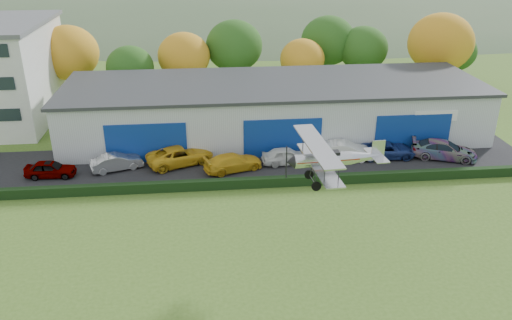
{
  "coord_description": "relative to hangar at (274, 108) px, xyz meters",
  "views": [
    {
      "loc": [
        -1.74,
        -20.77,
        18.91
      ],
      "look_at": [
        1.44,
        10.52,
        4.91
      ],
      "focal_mm": 36.53,
      "sensor_mm": 36.0,
      "label": 1
    }
  ],
  "objects": [
    {
      "name": "hangar",
      "position": [
        0.0,
        0.0,
        0.0
      ],
      "size": [
        40.6,
        12.6,
        5.3
      ],
      "color": "#B2B7BC",
      "rests_on": "ground"
    },
    {
      "name": "car_1",
      "position": [
        -14.47,
        -7.39,
        -1.89
      ],
      "size": [
        4.58,
        2.84,
        1.42
      ],
      "primitive_type": "imported",
      "rotation": [
        0.0,
        0.0,
        1.91
      ],
      "color": "silver",
      "rests_on": "apron"
    },
    {
      "name": "hedge",
      "position": [
        -2.0,
        -11.78,
        -2.26
      ],
      "size": [
        46.0,
        0.6,
        0.8
      ],
      "primitive_type": "cube",
      "color": "black",
      "rests_on": "ground"
    },
    {
      "name": "car_2",
      "position": [
        -9.11,
        -6.75,
        -1.8
      ],
      "size": [
        6.36,
        4.65,
        1.61
      ],
      "primitive_type": "imported",
      "rotation": [
        0.0,
        0.0,
        1.96
      ],
      "color": "gold",
      "rests_on": "apron"
    },
    {
      "name": "car_3",
      "position": [
        -4.6,
        -8.49,
        -1.88
      ],
      "size": [
        5.42,
        3.56,
        1.46
      ],
      "primitive_type": "imported",
      "rotation": [
        0.0,
        0.0,
        1.9
      ],
      "color": "gold",
      "rests_on": "apron"
    },
    {
      "name": "car_5",
      "position": [
        5.39,
        -7.22,
        -1.79
      ],
      "size": [
        5.09,
        2.22,
        1.63
      ],
      "primitive_type": "imported",
      "rotation": [
        0.0,
        0.0,
        1.47
      ],
      "color": "silver",
      "rests_on": "apron"
    },
    {
      "name": "car_6",
      "position": [
        9.36,
        -7.15,
        -1.91
      ],
      "size": [
        5.08,
        2.46,
        1.39
      ],
      "primitive_type": "imported",
      "rotation": [
        0.0,
        0.0,
        1.54
      ],
      "color": "navy",
      "rests_on": "apron"
    },
    {
      "name": "biplane",
      "position": [
        0.62,
        -20.89,
        3.73
      ],
      "size": [
        6.1,
        7.0,
        2.62
      ],
      "rotation": [
        0.0,
        0.0,
        0.07
      ],
      "color": "silver"
    },
    {
      "name": "car_7",
      "position": [
        14.3,
        -7.88,
        -1.78
      ],
      "size": [
        6.12,
        4.05,
        1.65
      ],
      "primitive_type": "imported",
      "rotation": [
        0.0,
        0.0,
        1.23
      ],
      "color": "gray",
      "rests_on": "apron"
    },
    {
      "name": "car_4",
      "position": [
        0.14,
        -7.62,
        -1.87
      ],
      "size": [
        4.42,
        2.0,
        1.47
      ],
      "primitive_type": "imported",
      "rotation": [
        0.0,
        0.0,
        1.63
      ],
      "color": "silver",
      "rests_on": "apron"
    },
    {
      "name": "apron",
      "position": [
        -2.0,
        -6.98,
        -2.63
      ],
      "size": [
        48.0,
        9.0,
        0.05
      ],
      "primitive_type": "cube",
      "color": "black",
      "rests_on": "ground"
    },
    {
      "name": "distant_hills",
      "position": [
        -9.38,
        112.02,
        -15.7
      ],
      "size": [
        430.0,
        196.0,
        56.0
      ],
      "color": "#4C6642",
      "rests_on": "ground"
    },
    {
      "name": "tree_belt",
      "position": [
        -4.15,
        12.64,
        2.95
      ],
      "size": [
        75.7,
        13.22,
        10.12
      ],
      "color": "#3D2614",
      "rests_on": "ground"
    },
    {
      "name": "car_0",
      "position": [
        -19.73,
        -8.24,
        -1.91
      ],
      "size": [
        4.14,
        1.79,
        1.39
      ],
      "primitive_type": "imported",
      "rotation": [
        0.0,
        0.0,
        1.54
      ],
      "color": "gray",
      "rests_on": "apron"
    }
  ]
}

